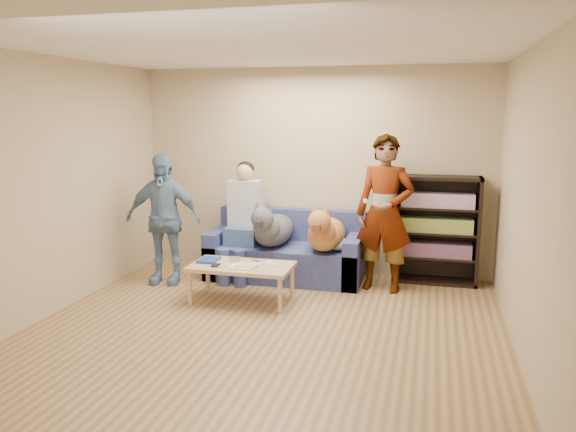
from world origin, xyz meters
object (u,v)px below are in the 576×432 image
(bookshelf, at_px, (436,227))
(camera_silver, at_px, (235,259))
(person_standing_left, at_px, (163,219))
(person_standing_right, at_px, (385,214))
(dog_gray, at_px, (272,229))
(coffee_table, at_px, (242,269))
(person_seated, at_px, (243,216))
(sofa, at_px, (287,255))
(dog_tan, at_px, (325,232))
(notebook_blue, at_px, (209,260))

(bookshelf, bearing_deg, camera_silver, -151.51)
(person_standing_left, bearing_deg, person_standing_right, 0.67)
(dog_gray, height_order, coffee_table, dog_gray)
(person_standing_right, bearing_deg, dog_gray, -172.69)
(camera_silver, height_order, person_seated, person_seated)
(person_standing_right, relative_size, person_seated, 1.23)
(camera_silver, height_order, bookshelf, bookshelf)
(sofa, bearing_deg, coffee_table, -102.31)
(dog_gray, height_order, bookshelf, bookshelf)
(person_standing_left, height_order, dog_tan, person_standing_left)
(person_standing_left, bearing_deg, bookshelf, 7.18)
(coffee_table, bearing_deg, dog_tan, 47.12)
(dog_gray, bearing_deg, camera_silver, -105.96)
(person_standing_left, height_order, bookshelf, person_standing_left)
(dog_tan, bearing_deg, person_standing_right, 0.64)
(camera_silver, bearing_deg, sofa, 69.45)
(sofa, xyz_separation_m, coffee_table, (-0.23, -1.05, 0.09))
(person_standing_right, height_order, camera_silver, person_standing_right)
(sofa, height_order, person_seated, person_seated)
(notebook_blue, bearing_deg, coffee_table, -7.13)
(person_standing_left, distance_m, bookshelf, 3.28)
(camera_silver, bearing_deg, bookshelf, 28.49)
(dog_gray, xyz_separation_m, bookshelf, (1.94, 0.42, 0.03))
(sofa, bearing_deg, bookshelf, 7.40)
(coffee_table, bearing_deg, notebook_blue, 172.87)
(dog_tan, bearing_deg, sofa, 156.43)
(person_standing_right, distance_m, bookshelf, 0.77)
(dog_gray, relative_size, bookshelf, 0.97)
(camera_silver, distance_m, dog_gray, 0.80)
(person_standing_right, bearing_deg, sofa, 178.48)
(dog_tan, bearing_deg, notebook_blue, -146.45)
(bookshelf, bearing_deg, notebook_blue, -153.02)
(coffee_table, xyz_separation_m, bookshelf, (2.03, 1.29, 0.31))
(camera_silver, height_order, dog_gray, dog_gray)
(camera_silver, distance_m, dog_tan, 1.14)
(person_standing_right, height_order, bookshelf, person_standing_right)
(sofa, xyz_separation_m, dog_gray, (-0.14, -0.19, 0.37))
(person_seated, relative_size, dog_gray, 1.17)
(camera_silver, relative_size, dog_gray, 0.09)
(person_standing_left, bearing_deg, dog_gray, 10.71)
(camera_silver, relative_size, coffee_table, 0.10)
(person_standing_left, distance_m, dog_gray, 1.31)
(coffee_table, bearing_deg, person_standing_left, 158.07)
(person_standing_right, bearing_deg, coffee_table, -141.27)
(sofa, bearing_deg, notebook_blue, -122.12)
(person_standing_left, height_order, coffee_table, person_standing_left)
(person_standing_left, bearing_deg, dog_tan, 3.27)
(dog_tan, bearing_deg, dog_gray, 176.06)
(camera_silver, relative_size, dog_tan, 0.09)
(person_standing_right, height_order, person_standing_left, person_standing_right)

